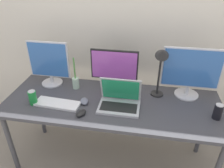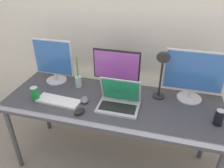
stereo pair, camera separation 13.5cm
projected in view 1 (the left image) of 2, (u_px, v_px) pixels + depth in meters
ground_plane at (112, 161)px, 2.25m from camera, size 16.00×16.00×0.00m
wall_back at (123, 19)px, 2.09m from camera, size 7.00×0.08×2.60m
work_desk at (112, 108)px, 1.91m from camera, size 1.86×0.69×0.74m
monitor_left at (49, 63)px, 2.04m from camera, size 0.39×0.20×0.43m
monitor_center at (114, 68)px, 1.96m from camera, size 0.43×0.18×0.38m
monitor_right at (191, 72)px, 1.85m from camera, size 0.49×0.21×0.45m
laptop_silver at (120, 100)px, 1.80m from camera, size 0.34×0.24×0.24m
keyboard_main at (57, 104)px, 1.84m from camera, size 0.39×0.16×0.02m
mouse_by_keyboard at (84, 101)px, 1.85m from camera, size 0.10×0.12×0.04m
mouse_by_laptop at (81, 113)px, 1.72m from camera, size 0.10×0.12×0.03m
soda_can_near_keyboard at (33, 98)px, 1.82m from camera, size 0.07×0.07×0.13m
soda_can_by_laptop at (218, 112)px, 1.66m from camera, size 0.07×0.07×0.13m
bamboo_vase at (76, 82)px, 2.04m from camera, size 0.06×0.06×0.31m
desk_lamp at (161, 64)px, 1.78m from camera, size 0.11×0.18×0.48m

